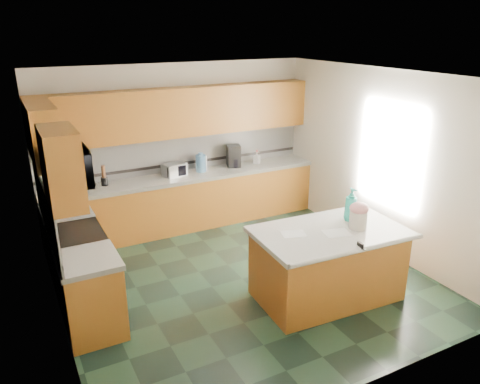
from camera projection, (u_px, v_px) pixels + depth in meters
floor at (242, 279)px, 6.37m from camera, size 4.60×4.60×0.00m
ceiling at (242, 76)px, 5.45m from camera, size 4.60×4.60×0.00m
wall_back at (178, 145)px, 7.85m from camera, size 4.60×0.04×2.70m
wall_front at (370, 263)px, 3.98m from camera, size 4.60×0.04×2.70m
wall_left at (47, 218)px, 4.90m from camera, size 0.04×4.60×2.70m
wall_right at (381, 162)px, 6.92m from camera, size 0.04×4.60×2.70m
back_base_cab at (187, 203)px, 7.89m from camera, size 4.60×0.60×0.86m
back_countertop at (186, 177)px, 7.74m from camera, size 4.60×0.64×0.06m
back_upper_cab at (180, 112)px, 7.49m from camera, size 4.60×0.33×0.78m
back_backsplash at (179, 152)px, 7.86m from camera, size 4.60×0.02×0.63m
back_accent_band at (179, 164)px, 7.92m from camera, size 4.60×0.01×0.05m
left_base_cab_rear at (70, 243)px, 6.43m from camera, size 0.60×0.82×0.86m
left_counter_rear at (66, 212)px, 6.27m from camera, size 0.64×0.82×0.06m
left_base_cab_front at (92, 297)px, 5.15m from camera, size 0.60×0.72×0.86m
left_counter_front at (87, 260)px, 4.99m from camera, size 0.64×0.72×0.06m
left_backsplash at (46, 210)px, 5.41m from camera, size 0.02×2.30×0.63m
left_accent_band at (49, 226)px, 5.48m from camera, size 0.01×2.30×0.05m
left_upper_cab_rear at (43, 134)px, 5.97m from camera, size 0.33×1.09×0.78m
left_upper_cab_front at (62, 168)px, 4.58m from camera, size 0.33×0.72×0.78m
range_body at (80, 267)px, 5.76m from camera, size 0.60×0.76×0.88m
range_oven_door at (104, 265)px, 5.90m from camera, size 0.02×0.68×0.55m
range_cooktop at (76, 233)px, 5.61m from camera, size 0.62×0.78×0.04m
range_handle at (104, 237)px, 5.79m from camera, size 0.02×0.66×0.02m
range_backguard at (51, 228)px, 5.45m from camera, size 0.06×0.76×0.18m
microwave at (67, 167)px, 5.33m from camera, size 0.50×0.73×0.41m
island_base at (327, 266)px, 5.82m from camera, size 1.76×1.07×0.86m
island_top at (330, 232)px, 5.67m from camera, size 1.87×1.18×0.06m
island_bullnose at (360, 250)px, 5.22m from camera, size 1.81×0.16×0.06m
treat_jar at (358, 220)px, 5.67m from camera, size 0.26×0.26×0.22m
treat_jar_lid at (359, 208)px, 5.62m from camera, size 0.23×0.23×0.14m
treat_jar_knob at (360, 205)px, 5.61m from camera, size 0.08×0.03×0.03m
treat_jar_knob_end_l at (357, 205)px, 5.59m from camera, size 0.04×0.04×0.04m
treat_jar_knob_end_r at (362, 204)px, 5.62m from camera, size 0.04×0.04×0.04m
soap_bottle_island at (351, 205)px, 5.86m from camera, size 0.17×0.17×0.43m
paper_sheet_a at (337, 233)px, 5.57m from camera, size 0.35×0.30×0.00m
paper_sheet_b at (294, 234)px, 5.55m from camera, size 0.33×0.29×0.00m
clamp_body at (360, 246)px, 5.23m from camera, size 0.04×0.09×0.08m
clamp_handle at (363, 250)px, 5.19m from camera, size 0.01×0.06×0.01m
knife_block at (68, 184)px, 6.93m from camera, size 0.17×0.20×0.24m
utensil_crock at (104, 181)px, 7.20m from camera, size 0.10×0.10×0.13m
utensil_bundle at (103, 172)px, 7.15m from camera, size 0.06×0.06×0.19m
toaster_oven at (174, 170)px, 7.65m from camera, size 0.42×0.34×0.21m
toaster_oven_door at (177, 171)px, 7.56m from camera, size 0.32×0.01×0.17m
paper_towel at (204, 163)px, 7.93m from camera, size 0.11×0.11×0.25m
paper_towel_base at (204, 170)px, 7.97m from camera, size 0.17×0.17×0.01m
water_jug at (201, 163)px, 7.86m from camera, size 0.17×0.17×0.28m
water_jug_neck at (201, 154)px, 7.80m from camera, size 0.08×0.08×0.04m
coffee_maker at (234, 156)px, 8.13m from camera, size 0.28×0.30×0.38m
coffee_carafe at (235, 163)px, 8.12m from camera, size 0.16×0.16×0.16m
soap_bottle_back at (257, 158)px, 8.33m from camera, size 0.14×0.14×0.22m
soap_back_cap at (257, 151)px, 8.29m from camera, size 0.02×0.02×0.03m
window_light_proxy at (390, 155)px, 6.69m from camera, size 0.02×1.40×1.10m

